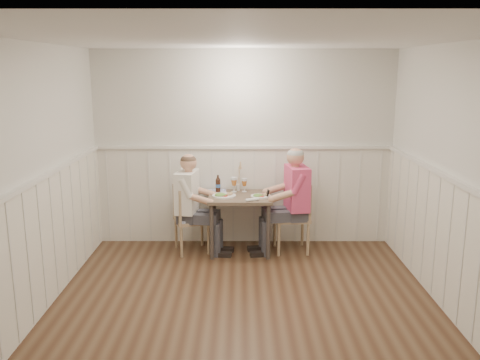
{
  "coord_description": "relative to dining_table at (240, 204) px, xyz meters",
  "views": [
    {
      "loc": [
        -0.04,
        -4.49,
        2.36
      ],
      "look_at": [
        -0.05,
        1.64,
        1.0
      ],
      "focal_mm": 38.0,
      "sensor_mm": 36.0,
      "label": 1
    }
  ],
  "objects": [
    {
      "name": "beer_glass_a",
      "position": [
        0.06,
        0.21,
        0.23
      ],
      "size": [
        0.07,
        0.07,
        0.18
      ],
      "color": "silver",
      "rests_on": "dining_table"
    },
    {
      "name": "wainscot",
      "position": [
        0.05,
        -1.15,
        0.05
      ],
      "size": [
        4.0,
        4.49,
        1.34
      ],
      "color": "white",
      "rests_on": "ground"
    },
    {
      "name": "plate_man",
      "position": [
        0.26,
        -0.07,
        0.13
      ],
      "size": [
        0.26,
        0.26,
        0.06
      ],
      "color": "white",
      "rests_on": "dining_table"
    },
    {
      "name": "rolled_napkin",
      "position": [
        0.15,
        -0.28,
        0.13
      ],
      "size": [
        0.17,
        0.11,
        0.04
      ],
      "color": "white",
      "rests_on": "dining_table"
    },
    {
      "name": "grass_vase",
      "position": [
        -0.02,
        0.28,
        0.3
      ],
      "size": [
        0.05,
        0.05,
        0.42
      ],
      "color": "silver",
      "rests_on": "dining_table"
    },
    {
      "name": "plate_diner",
      "position": [
        -0.22,
        -0.06,
        0.13
      ],
      "size": [
        0.3,
        0.3,
        0.08
      ],
      "color": "white",
      "rests_on": "dining_table"
    },
    {
      "name": "gingham_mat",
      "position": [
        -0.34,
        0.22,
        0.11
      ],
      "size": [
        0.32,
        0.26,
        0.01
      ],
      "color": "#606EB2",
      "rests_on": "dining_table"
    },
    {
      "name": "diner_cream",
      "position": [
        -0.64,
        -0.06,
        -0.09
      ],
      "size": [
        0.65,
        0.46,
        1.32
      ],
      "color": "#3F3F47",
      "rests_on": "ground"
    },
    {
      "name": "ground_plane",
      "position": [
        0.05,
        -1.84,
        -0.64
      ],
      "size": [
        4.5,
        4.5,
        0.0
      ],
      "primitive_type": "plane",
      "color": "#432919"
    },
    {
      "name": "beer_bottle",
      "position": [
        -0.29,
        0.18,
        0.21
      ],
      "size": [
        0.07,
        0.07,
        0.23
      ],
      "color": "black",
      "rests_on": "dining_table"
    },
    {
      "name": "dining_table",
      "position": [
        0.0,
        0.0,
        0.0
      ],
      "size": [
        0.81,
        0.7,
        0.75
      ],
      "color": "brown",
      "rests_on": "ground"
    },
    {
      "name": "beer_glass_b",
      "position": [
        -0.08,
        0.2,
        0.24
      ],
      "size": [
        0.08,
        0.08,
        0.2
      ],
      "color": "silver",
      "rests_on": "dining_table"
    },
    {
      "name": "room_shell",
      "position": [
        0.05,
        -1.84,
        0.88
      ],
      "size": [
        4.04,
        4.54,
        2.6
      ],
      "color": "silver",
      "rests_on": "ground"
    },
    {
      "name": "man_in_pink",
      "position": [
        0.69,
        -0.04,
        -0.05
      ],
      "size": [
        0.69,
        0.48,
        1.4
      ],
      "color": "#3F3F47",
      "rests_on": "ground"
    },
    {
      "name": "chair_right",
      "position": [
        0.73,
        0.01,
        -0.14
      ],
      "size": [
        0.47,
        0.47,
        0.93
      ],
      "color": "tan",
      "rests_on": "ground"
    },
    {
      "name": "chair_left",
      "position": [
        -0.68,
        -0.03,
        -0.17
      ],
      "size": [
        0.52,
        0.52,
        0.87
      ],
      "color": "tan",
      "rests_on": "ground"
    }
  ]
}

